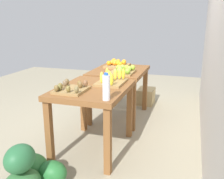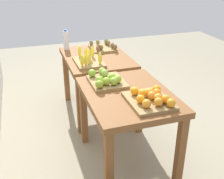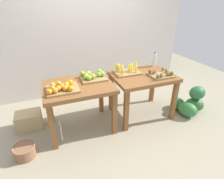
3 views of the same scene
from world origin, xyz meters
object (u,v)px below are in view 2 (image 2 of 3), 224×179
Objects in this scene: display_table_left at (128,104)px; banana_crate at (89,60)px; apple_bin at (106,80)px; watermelon_pile at (99,72)px; display_table_right at (97,65)px; water_bottle at (66,40)px; orange_bin at (151,99)px; kiwi_bin at (103,47)px.

display_table_left is 2.33× the size of banana_crate.
apple_bin is 0.63× the size of watermelon_pile.
apple_bin is 0.63m from banana_crate.
display_table_right is 2.51× the size of apple_bin.
display_table_left is 1.59m from water_bottle.
apple_bin reaches higher than watermelon_pile.
orange_bin reaches higher than display_table_left.
display_table_left is 2.11m from watermelon_pile.
banana_crate is at bearing 158.79° from watermelon_pile.
banana_crate is (0.63, 0.02, 0.00)m from apple_bin.
apple_bin is 1.28m from water_bottle.
kiwi_bin is at bearing -34.15° from banana_crate.
banana_crate reaches higher than display_table_right.
watermelon_pile is (0.49, -0.59, -0.74)m from water_bottle.
water_bottle is 0.42× the size of watermelon_pile.
banana_crate reaches higher than display_table_left.
display_table_right is 1.38m from orange_bin.
display_table_left is at bearing 24.74° from orange_bin.
orange_bin is 1.61m from kiwi_bin.
orange_bin reaches higher than display_table_right.
banana_crate is (-0.23, 0.16, 0.17)m from display_table_right.
apple_bin reaches higher than display_table_left.
orange_bin is 0.69× the size of watermelon_pile.
orange_bin is at bearing -154.15° from apple_bin.
apple_bin is 1.14m from kiwi_bin.
display_table_left is 1.38m from kiwi_bin.
kiwi_bin reaches higher than watermelon_pile.
display_table_left reaches higher than watermelon_pile.
kiwi_bin is at bearing -1.67° from orange_bin.
apple_bin is at bearing 164.91° from kiwi_bin.
watermelon_pile is at bearing -17.25° from display_table_right.
kiwi_bin is at bearing -15.09° from apple_bin.
water_bottle reaches higher than orange_bin.
banana_crate is (1.14, 0.27, 0.00)m from orange_bin.
watermelon_pile is at bearing -50.26° from water_bottle.
watermelon_pile is (1.14, -0.44, -0.65)m from banana_crate.
display_table_left is at bearing 173.25° from kiwi_bin.
apple_bin is 0.93× the size of banana_crate.
kiwi_bin reaches higher than display_table_right.
kiwi_bin reaches higher than display_table_left.
water_bottle is (1.54, 0.31, 0.25)m from display_table_left.
watermelon_pile is at bearing -13.31° from apple_bin.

